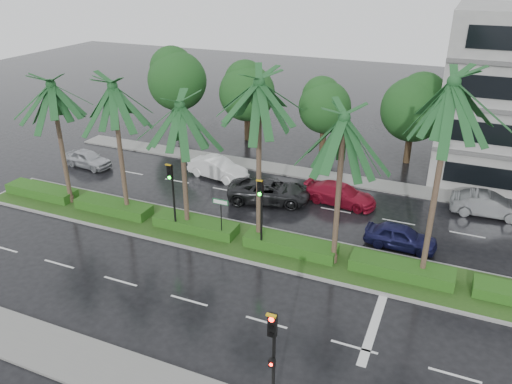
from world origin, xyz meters
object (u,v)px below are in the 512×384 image
at_px(signal_median_left, 172,188).
at_px(car_grey, 488,205).
at_px(signal_near, 273,357).
at_px(car_silver, 88,159).
at_px(street_sign, 221,209).
at_px(car_red, 341,194).
at_px(car_white, 218,168).
at_px(car_darkgrey, 269,191).
at_px(car_blue, 401,236).

distance_m(signal_median_left, car_grey, 19.76).
xyz_separation_m(signal_near, car_silver, (-21.82, 16.07, -1.83)).
relative_size(signal_near, car_grey, 0.97).
distance_m(street_sign, car_red, 9.23).
bearing_deg(car_white, car_grey, -75.77).
xyz_separation_m(signal_median_left, car_darkgrey, (3.50, 6.24, -2.23)).
distance_m(car_silver, car_blue, 24.47).
distance_m(signal_near, signal_median_left, 13.93).
bearing_deg(car_silver, signal_near, -120.21).
height_order(car_red, car_blue, car_red).
xyz_separation_m(car_red, car_blue, (4.50, -4.10, -0.01)).
bearing_deg(signal_near, car_white, 122.37).
relative_size(street_sign, car_red, 0.55).
distance_m(car_darkgrey, car_red, 4.76).
bearing_deg(car_blue, car_silver, 85.37).
bearing_deg(signal_median_left, car_blue, 16.50).
bearing_deg(car_darkgrey, car_red, -85.11).
relative_size(signal_median_left, car_red, 0.92).
bearing_deg(car_blue, car_white, 72.90).
distance_m(signal_median_left, car_silver, 13.63).
xyz_separation_m(signal_median_left, car_red, (8.00, 7.80, -2.31)).
bearing_deg(street_sign, signal_near, -54.66).
distance_m(street_sign, car_grey, 17.05).
relative_size(street_sign, car_blue, 0.65).
bearing_deg(car_red, car_grey, -71.13).
bearing_deg(car_blue, car_darkgrey, 75.90).
bearing_deg(car_darkgrey, street_sign, 161.03).
distance_m(signal_median_left, car_red, 11.41).
distance_m(car_white, car_blue, 14.79).
bearing_deg(car_red, car_blue, -126.07).
distance_m(street_sign, car_darkgrey, 6.23).
bearing_deg(signal_median_left, car_white, 100.06).
relative_size(signal_median_left, car_white, 0.94).
bearing_deg(car_red, signal_median_left, 140.54).
height_order(car_darkgrey, car_grey, car_darkgrey).
bearing_deg(signal_median_left, street_sign, 3.47).
relative_size(car_silver, car_darkgrey, 0.72).
distance_m(car_white, car_darkgrey, 5.47).
bearing_deg(car_blue, street_sign, 111.98).
relative_size(signal_median_left, car_silver, 1.10).
bearing_deg(signal_median_left, car_grey, 30.00).
distance_m(car_silver, car_grey, 29.02).
bearing_deg(street_sign, car_blue, 20.33).
height_order(signal_median_left, car_white, signal_median_left).
xyz_separation_m(signal_near, car_grey, (7.00, 19.50, -1.76)).
height_order(signal_median_left, car_grey, signal_median_left).
height_order(street_sign, car_silver, street_sign).
distance_m(car_white, car_red, 9.52).
xyz_separation_m(street_sign, car_blue, (9.50, 3.52, -1.44)).
height_order(signal_median_left, car_red, signal_median_left).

